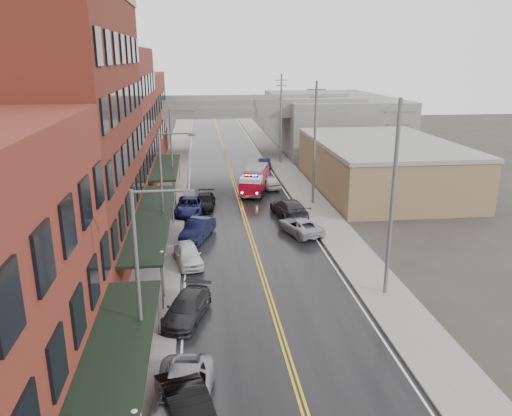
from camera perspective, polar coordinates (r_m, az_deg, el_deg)
road at (r=44.49m, az=-1.13°, el=-1.64°), size 11.00×160.00×0.02m
sidewalk_left at (r=44.40m, az=-10.56°, el=-1.88°), size 3.00×160.00×0.15m
sidewalk_right at (r=45.71m, az=8.01°, el=-1.20°), size 3.00×160.00×0.15m
curb_left at (r=44.31m, az=-8.43°, el=-1.81°), size 0.30×160.00×0.15m
curb_right at (r=45.33m, az=5.99°, el=-1.28°), size 0.30×160.00×0.15m
brick_building_b at (r=36.56m, az=-21.49°, el=7.64°), size 9.00×20.00×18.00m
brick_building_c at (r=53.71m, az=-16.78°, el=9.08°), size 9.00×15.00×15.00m
brick_building_far at (r=71.06m, az=-14.35°, el=9.80°), size 9.00×20.00×12.00m
tan_building at (r=56.92m, az=14.13°, el=4.58°), size 14.00×22.00×5.00m
right_far_block at (r=85.50m, az=8.42°, el=9.91°), size 18.00×30.00×8.00m
awning_0 at (r=19.80m, az=-16.34°, el=-18.20°), size 2.60×16.00×3.09m
awning_1 at (r=36.89m, az=-11.74°, el=-1.08°), size 2.60×18.00×3.09m
awning_2 at (r=53.77m, az=-10.25°, el=4.65°), size 2.60×13.00×3.09m
globe_lamp_1 at (r=30.48m, az=-10.66°, el=-6.27°), size 0.44×0.44×3.12m
globe_lamp_2 at (r=43.69m, az=-9.54°, el=0.94°), size 0.44×0.44×3.12m
street_lamp_0 at (r=22.05m, az=-12.75°, el=-7.55°), size 2.64×0.22×9.00m
street_lamp_1 at (r=37.17m, az=-10.37°, el=2.66°), size 2.64×0.22×9.00m
street_lamp_2 at (r=52.81m, az=-9.38°, el=6.90°), size 2.64×0.22×9.00m
utility_pole_0 at (r=30.27m, az=15.36°, el=1.26°), size 1.80×0.24×12.00m
utility_pole_1 at (r=48.94m, az=6.73°, el=7.56°), size 1.80×0.24×12.00m
utility_pole_2 at (r=68.37m, az=2.86°, el=10.30°), size 1.80×0.24×12.00m
overpass at (r=74.54m, az=-3.60°, el=10.58°), size 40.00×10.00×7.50m
fire_truck at (r=54.08m, az=-0.14°, el=3.28°), size 4.30×7.50×2.61m
parked_car_left_1 at (r=21.39m, az=-7.74°, el=-21.95°), size 3.02×5.06×1.58m
parked_car_left_2 at (r=22.30m, az=-8.32°, el=-20.30°), size 2.84×5.45×1.47m
parked_car_left_3 at (r=28.72m, az=-7.95°, el=-11.24°), size 3.26×5.09×1.37m
parked_car_left_4 at (r=35.81m, az=-7.77°, el=-5.28°), size 2.43×4.50×1.45m
parked_car_left_5 at (r=40.63m, az=-6.68°, el=-2.42°), size 3.15×5.05×1.57m
parked_car_left_6 at (r=47.14m, az=-7.58°, el=0.24°), size 3.05×5.67×1.51m
parked_car_left_7 at (r=48.69m, az=-5.91°, el=0.76°), size 2.44×4.95×1.38m
parked_car_right_0 at (r=41.63m, az=5.02°, el=-2.05°), size 3.68×5.33×1.35m
parked_car_right_1 at (r=45.85m, az=3.82°, el=-0.02°), size 3.20×6.04×1.67m
parked_car_right_2 at (r=55.95m, az=1.35°, el=3.04°), size 2.68×4.66×1.49m
parked_car_right_3 at (r=66.14m, az=0.93°, el=5.17°), size 1.73×4.33×1.40m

